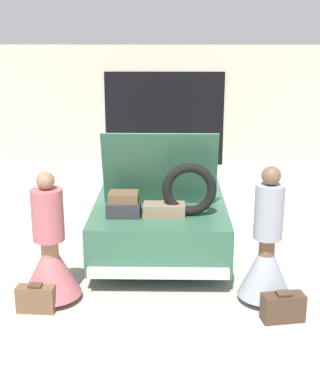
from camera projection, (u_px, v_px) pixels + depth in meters
ground_plane at (162, 222)px, 8.98m from camera, size 40.00×40.00×0.00m
garage_wall_back at (164, 106)px, 12.61m from camera, size 12.00×0.14×2.80m
car at (162, 189)px, 8.81m from camera, size 1.84×5.16×1.82m
person_left at (50, 256)px, 6.23m from camera, size 0.69×0.69×1.57m
person_right at (266, 255)px, 6.19m from camera, size 0.63×0.63×1.65m
suitcase_beside_left_person at (36, 299)px, 6.07m from camera, size 0.44×0.19×0.34m
suitcase_beside_right_person at (283, 307)px, 5.88m from camera, size 0.49×0.28×0.34m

